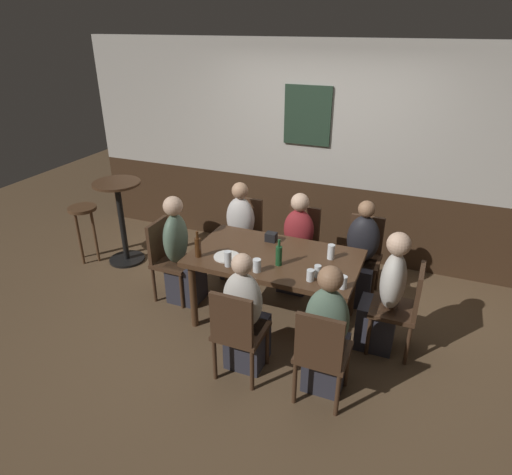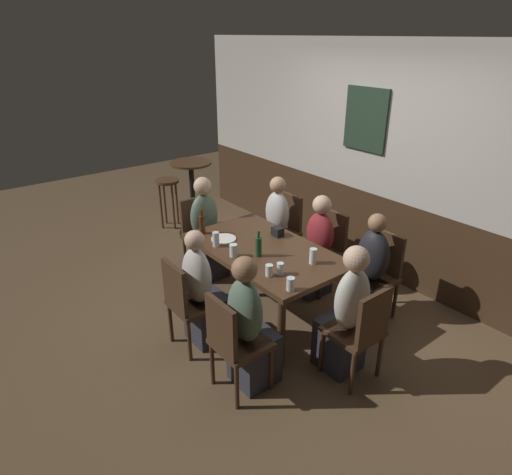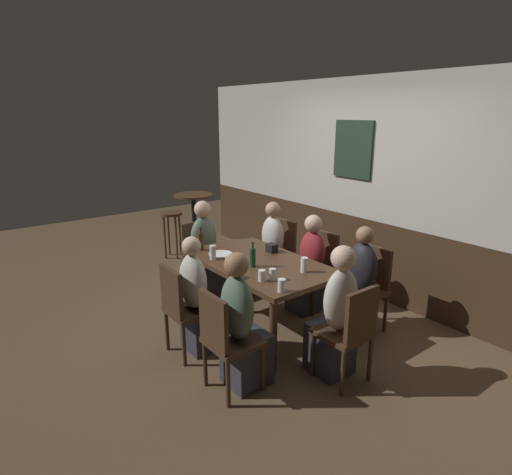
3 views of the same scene
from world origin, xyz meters
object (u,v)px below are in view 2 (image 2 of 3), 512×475
dining_table (265,256)px  pint_glass_stout (269,271)px  person_head_west (207,235)px  highball_clear (216,240)px  person_right_near (250,332)px  condiment_caddy (278,232)px  beer_bottle_brown (202,224)px  chair_right_near (233,340)px  chair_head_east (361,329)px  person_right_far (367,278)px  person_head_east (345,319)px  chair_left_far (284,226)px  chair_right_far (378,271)px  tumbler_water (313,257)px  chair_mid_far (326,246)px  bar_stool (168,190)px  chair_mid_near (187,300)px  person_mid_near (203,296)px  person_left_far (274,231)px  chair_head_west (200,231)px  side_bar_table (193,193)px  plate_white_large (224,239)px  pint_glass_amber (291,285)px  person_mid_far (316,253)px  beer_glass_half (280,269)px  beer_glass_tall (233,251)px  beer_bottle_green (258,246)px

dining_table → pint_glass_stout: 0.54m
person_head_west → highball_clear: person_head_west is taller
person_right_near → condiment_caddy: bearing=130.2°
beer_bottle_brown → chair_right_near: bearing=-23.4°
chair_head_east → person_right_far: 0.88m
chair_right_near → person_head_east: person_head_east is taller
chair_left_far → chair_right_far: bearing=0.0°
chair_right_far → tumbler_water: 0.81m
chair_right_near → chair_head_east: (0.51, 0.88, 0.00)m
chair_mid_far → bar_stool: size_ratio=1.22×
chair_mid_near → highball_clear: bearing=121.6°
person_head_west → person_mid_near: person_head_west is taller
dining_table → tumbler_water: size_ratio=11.07×
condiment_caddy → person_left_far: bearing=142.5°
chair_right_far → person_left_far: person_left_far is taller
chair_head_west → condiment_caddy: bearing=15.2°
person_head_west → beer_bottle_brown: size_ratio=4.50×
chair_head_east → side_bar_table: size_ratio=0.84×
pint_glass_stout → plate_white_large: size_ratio=0.41×
chair_left_far → pint_glass_amber: (1.42, -1.20, 0.29)m
chair_head_east → person_left_far: 2.05m
chair_left_far → person_left_far: bearing=-90.0°
chair_right_far → plate_white_large: bearing=-136.1°
person_mid_far → plate_white_large: person_mid_far is taller
chair_right_near → chair_right_far: same height
chair_right_near → pint_glass_stout: bearing=115.0°
highball_clear → beer_glass_half: highball_clear is taller
highball_clear → chair_head_east: bearing=12.4°
beer_glass_half → pint_glass_stout: size_ratio=1.05×
chair_mid_far → person_mid_near: bearing=-90.0°
dining_table → person_head_west: person_head_west is taller
chair_right_near → beer_glass_tall: bearing=144.1°
beer_glass_tall → pint_glass_stout: (0.48, 0.03, -0.01)m
chair_left_far → person_right_near: person_right_near is taller
chair_left_far → plate_white_large: size_ratio=3.50×
chair_mid_far → side_bar_table: 2.21m
chair_right_far → chair_head_east: bearing=-59.8°
chair_head_west → person_mid_near: bearing=-30.5°
chair_left_far → beer_glass_tall: 1.41m
beer_bottle_green → person_mid_near: bearing=-99.0°
person_right_far → beer_glass_tall: bearing=-125.7°
dining_table → chair_right_far: chair_right_far is taller
chair_right_far → tumbler_water: size_ratio=6.09×
person_head_west → pint_glass_amber: person_head_west is taller
person_head_west → person_head_east: person_head_west is taller
person_mid_near → beer_glass_half: (0.47, 0.50, 0.32)m
chair_head_west → chair_right_near: 2.11m
pint_glass_amber → pint_glass_stout: size_ratio=1.09×
dining_table → beer_glass_half: (0.47, -0.21, 0.13)m
beer_glass_half → beer_bottle_green: 0.39m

